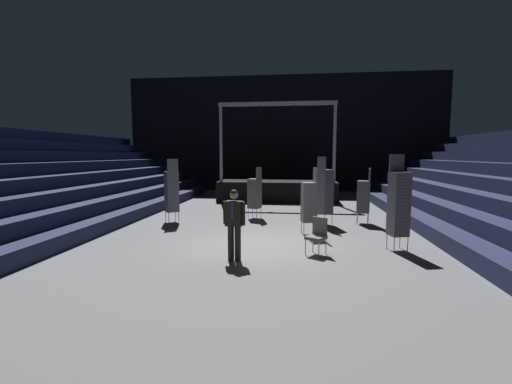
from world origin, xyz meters
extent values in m
cube|color=#515459|center=(0.00, 0.00, -0.05)|extent=(22.00, 30.00, 0.10)
cube|color=black|center=(0.00, 15.00, 4.00)|extent=(22.00, 0.30, 8.00)
cube|color=#191E38|center=(-5.38, 1.00, 0.23)|extent=(0.75, 24.00, 0.45)
cube|color=#191E38|center=(-6.12, 1.00, 0.68)|extent=(0.75, 24.00, 0.45)
cube|color=#191E38|center=(-6.88, 1.00, 1.12)|extent=(0.75, 24.00, 0.45)
cube|color=#191E38|center=(-7.62, 1.00, 1.57)|extent=(0.75, 24.00, 0.45)
cube|color=#191E38|center=(-8.38, 1.00, 2.02)|extent=(0.75, 24.00, 0.45)
cube|color=#191E38|center=(5.38, 1.00, 0.23)|extent=(0.75, 24.00, 0.45)
cube|color=#191E38|center=(6.12, 1.00, 0.68)|extent=(0.75, 24.00, 0.45)
cube|color=#191E38|center=(6.88, 1.00, 1.12)|extent=(0.75, 24.00, 0.45)
cube|color=black|center=(0.00, 9.64, 0.55)|extent=(6.42, 2.58, 1.09)
cylinder|color=#9EA0A8|center=(-2.96, 8.60, 3.12)|extent=(0.16, 0.16, 4.05)
cylinder|color=#9EA0A8|center=(2.96, 8.60, 3.12)|extent=(0.16, 0.16, 4.05)
cube|color=#9EA0A8|center=(0.00, 8.60, 5.15)|extent=(6.12, 0.20, 0.20)
cylinder|color=black|center=(-2.71, 8.60, 4.93)|extent=(0.18, 0.18, 0.22)
cylinder|color=black|center=(-0.90, 8.60, 4.93)|extent=(0.18, 0.18, 0.22)
cylinder|color=black|center=(0.90, 8.60, 4.93)|extent=(0.18, 0.18, 0.22)
cylinder|color=black|center=(2.71, 8.60, 4.93)|extent=(0.18, 0.18, 0.22)
cylinder|color=black|center=(-0.28, -1.56, 0.42)|extent=(0.15, 0.15, 0.85)
cylinder|color=black|center=(-0.46, -1.52, 0.42)|extent=(0.15, 0.15, 0.85)
cube|color=silver|center=(-0.38, -1.60, 1.15)|extent=(0.20, 0.14, 0.60)
cube|color=black|center=(-0.37, -1.54, 1.15)|extent=(0.44, 0.31, 0.60)
cube|color=navy|center=(-0.39, -1.65, 1.22)|extent=(0.06, 0.02, 0.39)
cylinder|color=black|center=(-0.14, -1.59, 1.16)|extent=(0.11, 0.11, 0.55)
cylinder|color=black|center=(-0.60, -1.49, 1.16)|extent=(0.11, 0.11, 0.55)
sphere|color=tan|center=(-0.37, -1.54, 1.59)|extent=(0.20, 0.20, 0.20)
sphere|color=black|center=(-0.37, -1.54, 1.65)|extent=(0.16, 0.16, 0.16)
cylinder|color=#B2B5BA|center=(4.02, -0.27, 0.20)|extent=(0.02, 0.02, 0.40)
cylinder|color=#B2B5BA|center=(3.66, -0.37, 0.20)|extent=(0.02, 0.02, 0.40)
cylinder|color=#B2B5BA|center=(3.93, 0.10, 0.20)|extent=(0.02, 0.02, 0.40)
cylinder|color=#B2B5BA|center=(3.56, 0.00, 0.20)|extent=(0.02, 0.02, 0.40)
cube|color=#4C4C51|center=(3.79, -0.13, 0.44)|extent=(0.54, 0.54, 0.08)
cube|color=#4C4C51|center=(3.79, -0.13, 0.53)|extent=(0.54, 0.54, 0.08)
cube|color=#4C4C51|center=(3.79, -0.13, 0.61)|extent=(0.54, 0.54, 0.08)
cube|color=#4C4C51|center=(3.79, -0.13, 0.70)|extent=(0.54, 0.54, 0.08)
cube|color=#4C4C51|center=(3.79, -0.13, 0.78)|extent=(0.54, 0.54, 0.08)
cube|color=#4C4C51|center=(3.79, -0.13, 0.87)|extent=(0.54, 0.54, 0.08)
cube|color=#4C4C51|center=(3.79, -0.13, 0.95)|extent=(0.54, 0.54, 0.08)
cube|color=#4C4C51|center=(3.79, -0.13, 1.04)|extent=(0.54, 0.54, 0.08)
cube|color=#4C4C51|center=(3.79, -0.13, 1.12)|extent=(0.54, 0.54, 0.08)
cube|color=#4C4C51|center=(3.79, -0.13, 1.21)|extent=(0.54, 0.54, 0.08)
cube|color=#4C4C51|center=(3.79, -0.13, 1.29)|extent=(0.54, 0.54, 0.08)
cube|color=#4C4C51|center=(3.79, -0.13, 1.38)|extent=(0.54, 0.54, 0.08)
cube|color=#4C4C51|center=(3.79, -0.13, 1.46)|extent=(0.54, 0.54, 0.08)
cube|color=#4C4C51|center=(3.79, -0.13, 1.55)|extent=(0.54, 0.54, 0.08)
cube|color=#4C4C51|center=(3.79, -0.13, 1.63)|extent=(0.54, 0.54, 0.08)
cube|color=#4C4C51|center=(3.79, -0.13, 1.72)|extent=(0.54, 0.54, 0.08)
cube|color=#4C4C51|center=(3.79, -0.13, 1.80)|extent=(0.54, 0.54, 0.08)
cube|color=#4C4C51|center=(3.79, -0.13, 1.89)|extent=(0.54, 0.54, 0.08)
cube|color=#4C4C51|center=(3.79, -0.13, 1.97)|extent=(0.54, 0.54, 0.08)
cube|color=#4C4C51|center=(3.79, -0.13, 2.06)|extent=(0.54, 0.54, 0.08)
cube|color=#4C4C51|center=(3.74, 0.06, 2.33)|extent=(0.40, 0.15, 0.46)
cylinder|color=#B2B5BA|center=(-3.85, 2.89, 0.20)|extent=(0.02, 0.02, 0.40)
cylinder|color=#B2B5BA|center=(-3.55, 3.13, 0.20)|extent=(0.02, 0.02, 0.40)
cylinder|color=#B2B5BA|center=(-3.61, 2.60, 0.20)|extent=(0.02, 0.02, 0.40)
cylinder|color=#B2B5BA|center=(-3.31, 2.84, 0.20)|extent=(0.02, 0.02, 0.40)
cube|color=#4C4C51|center=(-3.58, 2.86, 0.44)|extent=(0.62, 0.62, 0.08)
cube|color=#4C4C51|center=(-3.58, 2.86, 0.53)|extent=(0.62, 0.62, 0.08)
cube|color=#4C4C51|center=(-3.58, 2.86, 0.61)|extent=(0.62, 0.62, 0.08)
cube|color=#4C4C51|center=(-3.58, 2.86, 0.70)|extent=(0.62, 0.62, 0.08)
cube|color=#4C4C51|center=(-3.58, 2.86, 0.78)|extent=(0.62, 0.62, 0.08)
cube|color=#4C4C51|center=(-3.58, 2.86, 0.87)|extent=(0.62, 0.62, 0.08)
cube|color=#4C4C51|center=(-3.58, 2.86, 0.95)|extent=(0.62, 0.62, 0.08)
cube|color=#4C4C51|center=(-3.58, 2.86, 1.04)|extent=(0.62, 0.62, 0.08)
cube|color=#4C4C51|center=(-3.58, 2.86, 1.12)|extent=(0.62, 0.62, 0.08)
cube|color=#4C4C51|center=(-3.58, 2.86, 1.21)|extent=(0.62, 0.62, 0.08)
cube|color=#4C4C51|center=(-3.58, 2.86, 1.29)|extent=(0.62, 0.62, 0.08)
cube|color=#4C4C51|center=(-3.58, 2.86, 1.38)|extent=(0.62, 0.62, 0.08)
cube|color=#4C4C51|center=(-3.58, 2.86, 1.46)|extent=(0.62, 0.62, 0.08)
cube|color=#4C4C51|center=(-3.58, 2.86, 1.55)|extent=(0.62, 0.62, 0.08)
cube|color=#4C4C51|center=(-3.58, 2.86, 1.63)|extent=(0.62, 0.62, 0.08)
cube|color=#4C4C51|center=(-3.58, 2.86, 1.72)|extent=(0.62, 0.62, 0.08)
cube|color=#4C4C51|center=(-3.58, 2.86, 1.80)|extent=(0.62, 0.62, 0.08)
cube|color=#4C4C51|center=(-3.58, 2.86, 1.89)|extent=(0.62, 0.62, 0.08)
cube|color=#4C4C51|center=(-3.46, 2.71, 2.16)|extent=(0.35, 0.29, 0.46)
cylinder|color=#B2B5BA|center=(2.14, 3.38, 0.20)|extent=(0.02, 0.02, 0.40)
cylinder|color=#B2B5BA|center=(2.38, 3.09, 0.20)|extent=(0.02, 0.02, 0.40)
cylinder|color=#B2B5BA|center=(1.85, 3.14, 0.20)|extent=(0.02, 0.02, 0.40)
cylinder|color=#B2B5BA|center=(2.09, 2.85, 0.20)|extent=(0.02, 0.02, 0.40)
cube|color=#4C4C51|center=(2.12, 3.12, 0.44)|extent=(0.62, 0.62, 0.08)
cube|color=#4C4C51|center=(2.12, 3.12, 0.53)|extent=(0.62, 0.62, 0.08)
cube|color=#4C4C51|center=(2.12, 3.12, 0.61)|extent=(0.62, 0.62, 0.08)
cube|color=#4C4C51|center=(2.12, 3.12, 0.70)|extent=(0.62, 0.62, 0.08)
cube|color=#4C4C51|center=(2.12, 3.12, 0.78)|extent=(0.62, 0.62, 0.08)
cube|color=#4C4C51|center=(2.12, 3.12, 0.87)|extent=(0.62, 0.62, 0.08)
cube|color=#4C4C51|center=(2.12, 3.12, 0.95)|extent=(0.62, 0.62, 0.08)
cube|color=#4C4C51|center=(2.12, 3.12, 1.04)|extent=(0.62, 0.62, 0.08)
cube|color=#4C4C51|center=(2.12, 3.12, 1.12)|extent=(0.62, 0.62, 0.08)
cube|color=#4C4C51|center=(2.12, 3.12, 1.21)|extent=(0.62, 0.62, 0.08)
cube|color=#4C4C51|center=(2.12, 3.12, 1.29)|extent=(0.62, 0.62, 0.08)
cube|color=#4C4C51|center=(2.12, 3.12, 1.38)|extent=(0.62, 0.62, 0.08)
cube|color=#4C4C51|center=(2.12, 3.12, 1.46)|extent=(0.62, 0.62, 0.08)
cube|color=#4C4C51|center=(2.12, 3.12, 1.55)|extent=(0.62, 0.62, 0.08)
cube|color=#4C4C51|center=(2.12, 3.12, 1.63)|extent=(0.62, 0.62, 0.08)
cube|color=#4C4C51|center=(2.12, 3.12, 1.72)|extent=(0.62, 0.62, 0.08)
cube|color=#4C4C51|center=(2.12, 3.12, 1.80)|extent=(0.62, 0.62, 0.08)
cube|color=#4C4C51|center=(2.12, 3.12, 1.89)|extent=(0.62, 0.62, 0.08)
cube|color=#4C4C51|center=(2.12, 3.12, 1.97)|extent=(0.62, 0.62, 0.08)
cube|color=#4C4C51|center=(1.97, 2.99, 2.25)|extent=(0.30, 0.34, 0.46)
cylinder|color=#B2B5BA|center=(3.31, 3.38, 0.20)|extent=(0.02, 0.02, 0.40)
cylinder|color=#B2B5BA|center=(3.41, 3.74, 0.20)|extent=(0.02, 0.02, 0.40)
cylinder|color=#B2B5BA|center=(3.68, 3.28, 0.20)|extent=(0.02, 0.02, 0.40)
cylinder|color=#B2B5BA|center=(3.78, 3.65, 0.20)|extent=(0.02, 0.02, 0.40)
cube|color=#4C4C51|center=(3.54, 3.51, 0.44)|extent=(0.54, 0.54, 0.08)
cube|color=#4C4C51|center=(3.54, 3.51, 0.53)|extent=(0.54, 0.54, 0.08)
cube|color=#4C4C51|center=(3.54, 3.51, 0.61)|extent=(0.54, 0.54, 0.08)
cube|color=#4C4C51|center=(3.54, 3.51, 0.70)|extent=(0.54, 0.54, 0.08)
cube|color=#4C4C51|center=(3.54, 3.51, 0.78)|extent=(0.54, 0.54, 0.08)
cube|color=#4C4C51|center=(3.54, 3.51, 0.87)|extent=(0.54, 0.54, 0.08)
cube|color=#4C4C51|center=(3.54, 3.51, 0.95)|extent=(0.54, 0.54, 0.08)
cube|color=#4C4C51|center=(3.54, 3.51, 1.04)|extent=(0.54, 0.54, 0.08)
cube|color=#4C4C51|center=(3.54, 3.51, 1.12)|extent=(0.54, 0.54, 0.08)
cube|color=#4C4C51|center=(3.54, 3.51, 1.21)|extent=(0.54, 0.54, 0.08)
cube|color=#4C4C51|center=(3.54, 3.51, 1.29)|extent=(0.54, 0.54, 0.08)
cube|color=#4C4C51|center=(3.54, 3.51, 1.38)|extent=(0.54, 0.54, 0.08)
cube|color=#4C4C51|center=(3.54, 3.51, 1.46)|extent=(0.54, 0.54, 0.08)
cube|color=#4C4C51|center=(3.54, 3.51, 1.55)|extent=(0.54, 0.54, 0.08)
cube|color=#4C4C51|center=(3.73, 3.47, 1.82)|extent=(0.15, 0.40, 0.46)
cylinder|color=#B2B5BA|center=(-0.83, 3.97, 0.20)|extent=(0.02, 0.02, 0.40)
cylinder|color=#B2B5BA|center=(-0.70, 4.33, 0.20)|extent=(0.02, 0.02, 0.40)
cylinder|color=#B2B5BA|center=(-0.48, 3.84, 0.20)|extent=(0.02, 0.02, 0.40)
cylinder|color=#B2B5BA|center=(-0.34, 4.19, 0.20)|extent=(0.02, 0.02, 0.40)
cube|color=#4C4C51|center=(-0.59, 4.08, 0.44)|extent=(0.57, 0.57, 0.08)
cube|color=#4C4C51|center=(-0.59, 4.08, 0.53)|extent=(0.57, 0.57, 0.08)
cube|color=#4C4C51|center=(-0.59, 4.08, 0.61)|extent=(0.57, 0.57, 0.08)
cube|color=#4C4C51|center=(-0.59, 4.08, 0.70)|extent=(0.57, 0.57, 0.08)
cube|color=#4C4C51|center=(-0.59, 4.08, 0.78)|extent=(0.57, 0.57, 0.08)
cube|color=#4C4C51|center=(-0.59, 4.08, 0.87)|extent=(0.57, 0.57, 0.08)
cube|color=#4C4C51|center=(-0.59, 4.08, 0.95)|extent=(0.57, 0.57, 0.08)
cube|color=#4C4C51|center=(-0.59, 4.08, 1.04)|extent=(0.57, 0.57, 0.08)
cube|color=#4C4C51|center=(-0.59, 4.08, 1.12)|extent=(0.57, 0.57, 0.08)
cube|color=#4C4C51|center=(-0.59, 4.08, 1.21)|extent=(0.57, 0.57, 0.08)
cube|color=#4C4C51|center=(-0.59, 4.08, 1.29)|extent=(0.57, 0.57, 0.08)
cube|color=#4C4C51|center=(-0.59, 4.08, 1.38)|extent=(0.57, 0.57, 0.08)
cube|color=#4C4C51|center=(-0.59, 4.08, 1.46)|extent=(0.57, 0.57, 0.08)
cube|color=#4C4C51|center=(-0.59, 4.08, 1.55)|extent=(0.57, 0.57, 0.08)
cube|color=#4C4C51|center=(-0.41, 4.01, 1.82)|extent=(0.19, 0.40, 0.46)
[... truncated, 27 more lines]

